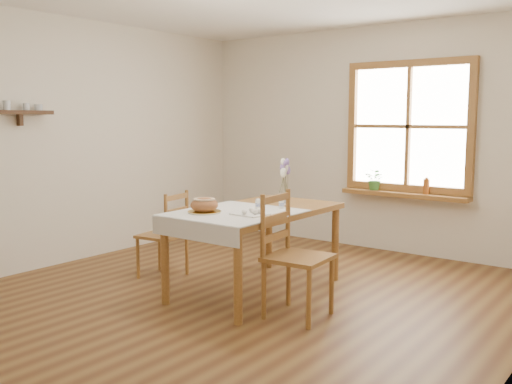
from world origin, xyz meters
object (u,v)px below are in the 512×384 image
dining_table (256,218)px  chair_right (298,256)px  flower_vase (284,200)px  bread_plate (204,212)px  chair_left (162,234)px

dining_table → chair_right: bearing=-26.2°
flower_vase → bread_plate: bearing=-109.1°
chair_right → bread_plate: (-0.84, -0.15, 0.28)m
chair_right → chair_left: bearing=80.2°
dining_table → bread_plate: bearing=-110.7°
dining_table → chair_left: bearing=-170.8°
chair_left → chair_right: size_ratio=0.87×
chair_left → bread_plate: chair_left is taller
chair_left → dining_table: bearing=90.4°
chair_right → flower_vase: (-0.57, 0.64, 0.31)m
chair_right → bread_plate: chair_right is taller
flower_vase → dining_table: bearing=-106.5°
chair_right → bread_plate: bearing=95.9°
dining_table → flower_vase: size_ratio=15.23×
flower_vase → chair_left: bearing=-156.8°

